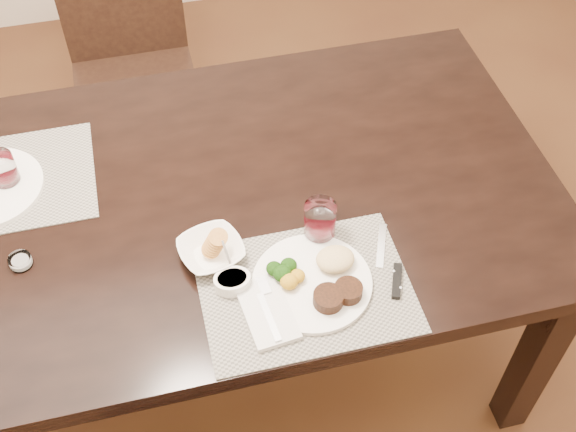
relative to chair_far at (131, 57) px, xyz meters
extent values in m
plane|color=#3F2214|center=(0.00, -0.93, -0.50)|extent=(4.50, 4.50, 0.00)
cube|color=black|center=(0.00, -0.93, 0.22)|extent=(2.00, 1.00, 0.05)
cube|color=black|center=(0.92, -1.35, -0.15)|extent=(0.08, 0.08, 0.70)
cube|color=black|center=(0.92, -0.51, -0.15)|extent=(0.08, 0.08, 0.70)
cube|color=black|center=(0.00, -0.08, -0.07)|extent=(0.42, 0.42, 0.04)
cube|color=black|center=(-0.18, -0.26, -0.30)|extent=(0.04, 0.04, 0.41)
cube|color=black|center=(0.18, -0.26, -0.30)|extent=(0.04, 0.04, 0.41)
cube|color=black|center=(-0.18, 0.10, -0.30)|extent=(0.04, 0.04, 0.41)
cube|color=black|center=(0.18, 0.10, -0.30)|extent=(0.04, 0.04, 0.41)
cube|color=gray|center=(0.30, -1.26, 0.25)|extent=(0.46, 0.34, 0.00)
cube|color=gray|center=(-0.36, -0.77, 0.25)|extent=(0.46, 0.34, 0.00)
cylinder|color=white|center=(0.31, -1.25, 0.26)|extent=(0.27, 0.27, 0.01)
cylinder|color=black|center=(0.33, -1.31, 0.28)|extent=(0.07, 0.07, 0.03)
cylinder|color=black|center=(0.38, -1.30, 0.28)|extent=(0.06, 0.06, 0.03)
ellipsoid|color=#E0C186|center=(0.38, -1.22, 0.28)|extent=(0.09, 0.07, 0.04)
ellipsoid|color=#17430D|center=(0.25, -1.23, 0.28)|extent=(0.04, 0.04, 0.03)
ellipsoid|color=#BD8418|center=(0.26, -1.25, 0.28)|extent=(0.04, 0.04, 0.03)
cube|color=silver|center=(0.20, -1.30, 0.26)|extent=(0.12, 0.18, 0.01)
cube|color=silver|center=(0.20, -1.32, 0.27)|extent=(0.03, 0.12, 0.01)
cube|color=silver|center=(0.21, -1.24, 0.27)|extent=(0.03, 0.05, 0.00)
cube|color=silver|center=(0.50, -1.19, 0.25)|extent=(0.06, 0.13, 0.00)
cube|color=black|center=(0.50, -1.29, 0.26)|extent=(0.05, 0.09, 0.01)
imported|color=white|center=(0.11, -1.12, 0.27)|extent=(0.17, 0.17, 0.04)
cylinder|color=#C38A3D|center=(0.11, -1.12, 0.29)|extent=(0.04, 0.05, 0.04)
cylinder|color=white|center=(0.14, -1.21, 0.27)|extent=(0.08, 0.08, 0.03)
cylinder|color=#0D3C13|center=(0.14, -1.21, 0.28)|extent=(0.07, 0.07, 0.01)
cube|color=silver|center=(0.14, -1.16, 0.30)|extent=(0.01, 0.05, 0.04)
cylinder|color=white|center=(0.37, -1.12, 0.30)|extent=(0.07, 0.07, 0.10)
cylinder|color=#36040A|center=(0.37, -1.12, 0.26)|extent=(0.06, 0.06, 0.03)
cylinder|color=white|center=(-0.34, -0.78, 0.30)|extent=(0.07, 0.07, 0.09)
cylinder|color=#36040A|center=(-0.34, -0.78, 0.26)|extent=(0.06, 0.06, 0.02)
cylinder|color=white|center=(-0.31, -1.04, 0.26)|extent=(0.05, 0.05, 0.02)
cylinder|color=white|center=(-0.31, -1.04, 0.25)|extent=(0.04, 0.04, 0.01)
camera|label=1|loc=(0.05, -2.13, 1.56)|focal=45.00mm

